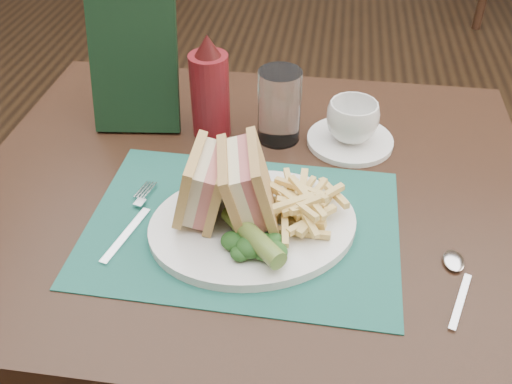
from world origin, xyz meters
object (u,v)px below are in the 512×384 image
(table_main, at_px, (252,330))
(ketchup_bottle, at_px, (210,86))
(plate, at_px, (253,225))
(coffee_cup, at_px, (352,121))
(sandwich_half_b, at_px, (232,185))
(check_presenter, at_px, (134,61))
(sandwich_half_a, at_px, (190,182))
(drinking_glass, at_px, (279,106))
(saucer, at_px, (350,141))
(placemat, at_px, (243,226))

(table_main, relative_size, ketchup_bottle, 4.84)
(table_main, relative_size, plate, 3.00)
(ketchup_bottle, bearing_deg, coffee_cup, 0.26)
(coffee_cup, bearing_deg, sandwich_half_b, -124.92)
(ketchup_bottle, distance_m, check_presenter, 0.14)
(coffee_cup, bearing_deg, plate, -118.91)
(sandwich_half_a, height_order, drinking_glass, drinking_glass)
(table_main, height_order, check_presenter, check_presenter)
(sandwich_half_b, distance_m, saucer, 0.30)
(table_main, bearing_deg, sandwich_half_b, -96.43)
(saucer, relative_size, check_presenter, 0.61)
(drinking_glass, bearing_deg, saucer, 0.83)
(sandwich_half_a, relative_size, ketchup_bottle, 0.58)
(sandwich_half_b, bearing_deg, table_main, 71.67)
(plate, relative_size, sandwich_half_a, 2.80)
(sandwich_half_a, bearing_deg, sandwich_half_b, -2.64)
(table_main, height_order, saucer, saucer)
(table_main, distance_m, sandwich_half_b, 0.46)
(sandwich_half_a, bearing_deg, check_presenter, 120.40)
(plate, height_order, check_presenter, check_presenter)
(table_main, relative_size, sandwich_half_a, 8.39)
(ketchup_bottle, bearing_deg, drinking_glass, -0.34)
(placemat, height_order, saucer, saucer)
(ketchup_bottle, bearing_deg, check_presenter, 171.81)
(placemat, relative_size, check_presenter, 1.82)
(plate, relative_size, sandwich_half_b, 2.58)
(drinking_glass, distance_m, check_presenter, 0.26)
(placemat, xyz_separation_m, saucer, (0.15, 0.24, 0.00))
(coffee_cup, bearing_deg, sandwich_half_a, -133.76)
(coffee_cup, height_order, ketchup_bottle, ketchup_bottle)
(sandwich_half_a, height_order, sandwich_half_b, sandwich_half_b)
(placemat, relative_size, coffee_cup, 5.06)
(placemat, bearing_deg, sandwich_half_a, 177.04)
(sandwich_half_b, bearing_deg, saucer, 43.18)
(check_presenter, bearing_deg, plate, -53.58)
(placemat, height_order, drinking_glass, drinking_glass)
(sandwich_half_a, bearing_deg, plate, -7.10)
(placemat, relative_size, plate, 1.50)
(placemat, bearing_deg, drinking_glass, 83.75)
(sandwich_half_b, bearing_deg, check_presenter, 118.21)
(plate, xyz_separation_m, sandwich_half_b, (-0.03, 0.01, 0.07))
(sandwich_half_a, xyz_separation_m, ketchup_bottle, (-0.02, 0.23, 0.02))
(ketchup_bottle, relative_size, check_presenter, 0.75)
(plate, height_order, sandwich_half_b, sandwich_half_b)
(sandwich_half_a, bearing_deg, ketchup_bottle, 93.79)
(ketchup_bottle, height_order, check_presenter, check_presenter)
(table_main, height_order, ketchup_bottle, ketchup_bottle)
(plate, distance_m, drinking_glass, 0.25)
(saucer, xyz_separation_m, drinking_glass, (-0.13, -0.00, 0.06))
(drinking_glass, xyz_separation_m, check_presenter, (-0.26, 0.02, 0.06))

